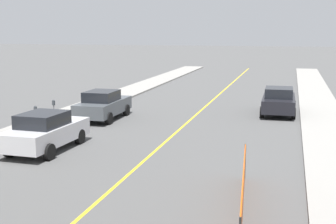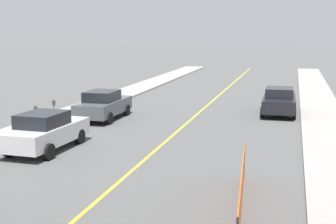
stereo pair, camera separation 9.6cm
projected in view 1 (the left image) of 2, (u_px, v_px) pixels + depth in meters
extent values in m
cube|color=gold|center=(195.00, 115.00, 26.89)|extent=(0.12, 67.99, 0.01)
cube|color=gray|center=(83.00, 109.00, 28.65)|extent=(2.46, 67.99, 0.13)
cube|color=gray|center=(324.00, 120.00, 25.11)|extent=(2.46, 67.99, 0.13)
cube|color=#EF560C|center=(243.00, 193.00, 12.43)|extent=(0.52, 6.12, 1.18)
cylinder|color=#262626|center=(245.00, 162.00, 15.41)|extent=(0.05, 0.05, 1.18)
cube|color=#B7B7BC|center=(46.00, 134.00, 19.07)|extent=(1.97, 4.37, 0.72)
cube|color=black|center=(43.00, 120.00, 18.76)|extent=(1.61, 2.00, 0.55)
cylinder|color=black|center=(44.00, 134.00, 20.62)|extent=(0.25, 0.65, 0.64)
cylinder|color=black|center=(80.00, 136.00, 20.19)|extent=(0.25, 0.65, 0.64)
cylinder|color=black|center=(9.00, 149.00, 18.08)|extent=(0.25, 0.65, 0.64)
cylinder|color=black|center=(49.00, 152.00, 17.65)|extent=(0.25, 0.65, 0.64)
cube|color=#474C51|center=(103.00, 107.00, 25.71)|extent=(1.82, 4.31, 0.72)
cube|color=black|center=(102.00, 96.00, 25.40)|extent=(1.54, 1.94, 0.55)
cylinder|color=black|center=(99.00, 109.00, 27.26)|extent=(0.22, 0.64, 0.64)
cylinder|color=black|center=(126.00, 110.00, 26.83)|extent=(0.22, 0.64, 0.64)
cylinder|color=black|center=(79.00, 117.00, 24.72)|extent=(0.22, 0.64, 0.64)
cylinder|color=black|center=(109.00, 118.00, 24.29)|extent=(0.22, 0.64, 0.64)
cube|color=black|center=(279.00, 103.00, 27.13)|extent=(1.85, 4.32, 0.72)
cube|color=black|center=(279.00, 92.00, 26.81)|extent=(1.55, 1.95, 0.55)
cylinder|color=black|center=(265.00, 105.00, 28.67)|extent=(0.23, 0.64, 0.64)
cylinder|color=black|center=(294.00, 106.00, 28.24)|extent=(0.23, 0.64, 0.64)
cylinder|color=black|center=(262.00, 112.00, 26.14)|extent=(0.23, 0.64, 0.64)
cylinder|color=black|center=(294.00, 114.00, 25.71)|extent=(0.23, 0.64, 0.64)
cylinder|color=#4C4C51|center=(36.00, 122.00, 21.75)|extent=(0.05, 0.05, 1.00)
cube|color=#33383D|center=(35.00, 109.00, 21.65)|extent=(0.12, 0.10, 0.22)
sphere|color=#33383D|center=(35.00, 107.00, 21.63)|extent=(0.11, 0.11, 0.11)
cylinder|color=#4C4C51|center=(54.00, 115.00, 23.39)|extent=(0.05, 0.05, 1.03)
cube|color=#33383D|center=(53.00, 103.00, 23.29)|extent=(0.12, 0.10, 0.22)
sphere|color=#33383D|center=(53.00, 101.00, 23.27)|extent=(0.11, 0.11, 0.11)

